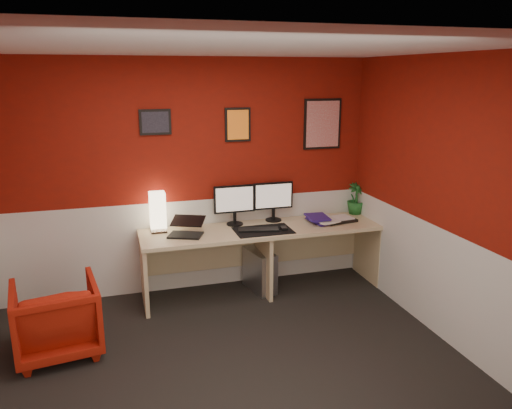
# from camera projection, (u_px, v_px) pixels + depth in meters

# --- Properties ---
(ground) EXTENTS (4.00, 3.50, 0.01)m
(ground) POSITION_uv_depth(u_px,v_px,m) (227.00, 373.00, 4.00)
(ground) COLOR black
(ground) RESTS_ON ground
(ceiling) EXTENTS (4.00, 3.50, 0.01)m
(ceiling) POSITION_uv_depth(u_px,v_px,m) (221.00, 47.00, 3.37)
(ceiling) COLOR white
(ceiling) RESTS_ON ground
(wall_back) EXTENTS (4.00, 0.01, 2.50)m
(wall_back) POSITION_uv_depth(u_px,v_px,m) (188.00, 178.00, 5.31)
(wall_back) COLOR maroon
(wall_back) RESTS_ON ground
(wall_front) EXTENTS (4.00, 0.01, 2.50)m
(wall_front) POSITION_uv_depth(u_px,v_px,m) (319.00, 343.00, 2.06)
(wall_front) COLOR maroon
(wall_front) RESTS_ON ground
(wall_right) EXTENTS (0.01, 3.50, 2.50)m
(wall_right) POSITION_uv_depth(u_px,v_px,m) (454.00, 205.00, 4.23)
(wall_right) COLOR maroon
(wall_right) RESTS_ON ground
(wainscot_back) EXTENTS (4.00, 0.01, 1.00)m
(wainscot_back) POSITION_uv_depth(u_px,v_px,m) (190.00, 245.00, 5.49)
(wainscot_back) COLOR silver
(wainscot_back) RESTS_ON ground
(wainscot_right) EXTENTS (0.01, 3.50, 1.00)m
(wainscot_right) POSITION_uv_depth(u_px,v_px,m) (445.00, 286.00, 4.42)
(wainscot_right) COLOR silver
(wainscot_right) RESTS_ON ground
(desk) EXTENTS (2.60, 0.65, 0.73)m
(desk) POSITION_uv_depth(u_px,v_px,m) (263.00, 260.00, 5.42)
(desk) COLOR #D2B687
(desk) RESTS_ON ground
(shoji_lamp) EXTENTS (0.16, 0.16, 0.40)m
(shoji_lamp) POSITION_uv_depth(u_px,v_px,m) (158.00, 213.00, 5.15)
(shoji_lamp) COLOR #FFE5B2
(shoji_lamp) RESTS_ON desk
(laptop) EXTENTS (0.39, 0.34, 0.22)m
(laptop) POSITION_uv_depth(u_px,v_px,m) (185.00, 226.00, 5.03)
(laptop) COLOR black
(laptop) RESTS_ON desk
(monitor_left) EXTENTS (0.45, 0.06, 0.58)m
(monitor_left) POSITION_uv_depth(u_px,v_px,m) (235.00, 199.00, 5.37)
(monitor_left) COLOR black
(monitor_left) RESTS_ON desk
(monitor_right) EXTENTS (0.45, 0.06, 0.58)m
(monitor_right) POSITION_uv_depth(u_px,v_px,m) (274.00, 195.00, 5.52)
(monitor_right) COLOR black
(monitor_right) RESTS_ON desk
(desk_mat) EXTENTS (0.60, 0.38, 0.01)m
(desk_mat) POSITION_uv_depth(u_px,v_px,m) (263.00, 230.00, 5.23)
(desk_mat) COLOR black
(desk_mat) RESTS_ON desk
(keyboard) EXTENTS (0.44, 0.23, 0.02)m
(keyboard) POSITION_uv_depth(u_px,v_px,m) (258.00, 229.00, 5.22)
(keyboard) COLOR black
(keyboard) RESTS_ON desk_mat
(mouse) EXTENTS (0.07, 0.11, 0.03)m
(mouse) POSITION_uv_depth(u_px,v_px,m) (284.00, 228.00, 5.24)
(mouse) COLOR black
(mouse) RESTS_ON desk_mat
(book_bottom) EXTENTS (0.28, 0.35, 0.03)m
(book_bottom) POSITION_uv_depth(u_px,v_px,m) (312.00, 222.00, 5.47)
(book_bottom) COLOR navy
(book_bottom) RESTS_ON desk
(book_middle) EXTENTS (0.27, 0.34, 0.02)m
(book_middle) POSITION_uv_depth(u_px,v_px,m) (315.00, 221.00, 5.44)
(book_middle) COLOR silver
(book_middle) RESTS_ON book_bottom
(book_top) EXTENTS (0.25, 0.32, 0.03)m
(book_top) POSITION_uv_depth(u_px,v_px,m) (307.00, 218.00, 5.46)
(book_top) COLOR navy
(book_top) RESTS_ON book_middle
(zen_tray) EXTENTS (0.38, 0.30, 0.03)m
(zen_tray) POSITION_uv_depth(u_px,v_px,m) (339.00, 220.00, 5.57)
(zen_tray) COLOR black
(zen_tray) RESTS_ON desk
(potted_plant) EXTENTS (0.23, 0.23, 0.36)m
(potted_plant) POSITION_uv_depth(u_px,v_px,m) (356.00, 199.00, 5.82)
(potted_plant) COLOR #19591E
(potted_plant) RESTS_ON desk
(pc_tower) EXTENTS (0.29, 0.48, 0.45)m
(pc_tower) POSITION_uv_depth(u_px,v_px,m) (260.00, 270.00, 5.50)
(pc_tower) COLOR #99999E
(pc_tower) RESTS_ON ground
(armchair) EXTENTS (0.77, 0.79, 0.64)m
(armchair) POSITION_uv_depth(u_px,v_px,m) (57.00, 318.00, 4.23)
(armchair) COLOR #AD1E0E
(armchair) RESTS_ON ground
(art_left) EXTENTS (0.32, 0.02, 0.26)m
(art_left) POSITION_uv_depth(u_px,v_px,m) (155.00, 122.00, 5.06)
(art_left) COLOR black
(art_left) RESTS_ON wall_back
(art_center) EXTENTS (0.28, 0.02, 0.36)m
(art_center) POSITION_uv_depth(u_px,v_px,m) (238.00, 125.00, 5.31)
(art_center) COLOR orange
(art_center) RESTS_ON wall_back
(art_right) EXTENTS (0.44, 0.02, 0.56)m
(art_right) POSITION_uv_depth(u_px,v_px,m) (322.00, 124.00, 5.58)
(art_right) COLOR red
(art_right) RESTS_ON wall_back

